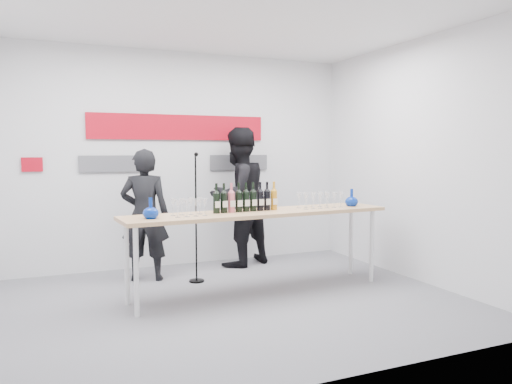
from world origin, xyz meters
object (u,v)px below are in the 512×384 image
(presenter_left, at_px, (145,215))
(mic_stand, at_px, (196,243))
(tasting_table, at_px, (259,217))
(presenter_right, at_px, (238,197))

(presenter_left, relative_size, mic_stand, 1.03)
(tasting_table, distance_m, mic_stand, 0.98)
(presenter_right, xyz_separation_m, mic_stand, (-0.81, -0.65, -0.49))
(tasting_table, relative_size, mic_stand, 1.97)
(tasting_table, height_order, presenter_left, presenter_left)
(presenter_right, bearing_deg, presenter_left, -10.03)
(presenter_left, bearing_deg, presenter_right, -147.52)
(presenter_right, relative_size, mic_stand, 1.21)
(presenter_left, height_order, presenter_right, presenter_right)
(presenter_left, xyz_separation_m, mic_stand, (0.56, -0.35, -0.33))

